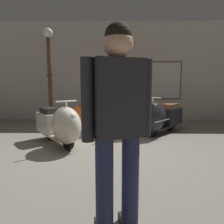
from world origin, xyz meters
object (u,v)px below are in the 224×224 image
object	(u,v)px
scooter_2	(159,117)
visitor_0	(118,118)
scooter_1	(113,116)
scooter_0	(61,125)
lamppost	(49,73)

from	to	relation	value
scooter_2	visitor_0	xyz separation A→B (m)	(-1.06, -3.49, 0.57)
scooter_2	scooter_1	bearing A→B (deg)	-48.90
scooter_0	visitor_0	xyz separation A→B (m)	(1.14, -2.51, 0.57)
scooter_0	scooter_1	world-z (taller)	scooter_1
lamppost	visitor_0	size ratio (longest dim) A/B	1.65
scooter_0	scooter_1	bearing A→B (deg)	94.46
scooter_1	visitor_0	size ratio (longest dim) A/B	1.01
scooter_0	lamppost	bearing A→B (deg)	162.52
scooter_0	scooter_2	size ratio (longest dim) A/B	1.02
scooter_1	scooter_0	bearing A→B (deg)	-114.32
scooter_0	scooter_2	bearing A→B (deg)	74.75
scooter_1	scooter_2	bearing A→B (deg)	20.62
scooter_1	visitor_0	xyz separation A→B (m)	(0.09, -3.52, 0.53)
scooter_0	scooter_2	xyz separation A→B (m)	(2.20, 0.98, 0.00)
scooter_0	lamppost	world-z (taller)	lamppost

